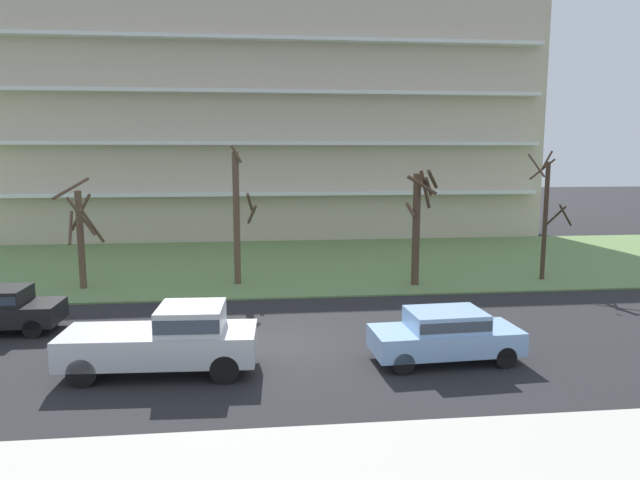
% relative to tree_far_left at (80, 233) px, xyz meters
% --- Properties ---
extents(ground, '(160.00, 160.00, 0.00)m').
position_rel_tree_far_left_xyz_m(ground, '(8.66, -8.76, -2.62)').
color(ground, '#232326').
extents(sidewalk_curb_near, '(80.00, 4.00, 0.15)m').
position_rel_tree_far_left_xyz_m(sidewalk_curb_near, '(8.66, -16.76, -2.54)').
color(sidewalk_curb_near, '#BCB7AD').
rests_on(sidewalk_curb_near, ground).
extents(grass_lawn_strip, '(80.00, 16.00, 0.08)m').
position_rel_tree_far_left_xyz_m(grass_lawn_strip, '(8.66, 5.24, -2.58)').
color(grass_lawn_strip, '#66844C').
rests_on(grass_lawn_strip, ground).
extents(apartment_building, '(39.63, 11.83, 16.99)m').
position_rel_tree_far_left_xyz_m(apartment_building, '(8.66, 18.68, 5.87)').
color(apartment_building, beige).
rests_on(apartment_building, ground).
extents(tree_far_left, '(2.21, 2.21, 5.07)m').
position_rel_tree_far_left_xyz_m(tree_far_left, '(0.00, 0.00, 0.00)').
color(tree_far_left, brown).
rests_on(tree_far_left, ground).
extents(tree_left, '(1.20, 1.72, 6.56)m').
position_rel_tree_far_left_xyz_m(tree_left, '(7.04, 0.12, 0.62)').
color(tree_left, brown).
rests_on(tree_left, ground).
extents(tree_center, '(1.75, 1.35, 5.47)m').
position_rel_tree_far_left_xyz_m(tree_center, '(15.28, -1.08, 0.44)').
color(tree_center, '#4C3828').
rests_on(tree_center, ground).
extents(tree_right, '(2.15, 2.15, 6.29)m').
position_rel_tree_far_left_xyz_m(tree_right, '(21.76, -0.52, 0.62)').
color(tree_right, '#423023').
rests_on(tree_right, ground).
extents(sedan_blue_near_left, '(4.49, 2.02, 1.57)m').
position_rel_tree_far_left_xyz_m(sedan_blue_near_left, '(13.44, -10.76, -1.75)').
color(sedan_blue_near_left, '#8CB2E0').
rests_on(sedan_blue_near_left, ground).
extents(pickup_silver_center_left, '(5.49, 2.24, 1.95)m').
position_rel_tree_far_left_xyz_m(pickup_silver_center_left, '(5.35, -10.77, -1.60)').
color(pickup_silver_center_left, '#B7BABF').
rests_on(pickup_silver_center_left, ground).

